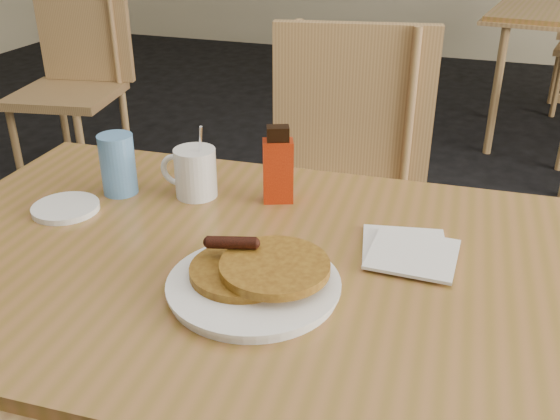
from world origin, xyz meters
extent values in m
cube|color=olive|center=(-0.01, 0.00, 0.73)|extent=(1.27, 0.88, 0.04)
cube|color=#A7834E|center=(-0.01, 0.00, 0.71)|extent=(1.31, 0.93, 0.02)
cylinder|color=#A7834E|center=(0.52, 0.33, 0.35)|extent=(0.04, 0.04, 0.71)
cylinder|color=#A7834E|center=(0.40, 2.66, 0.35)|extent=(0.04, 0.04, 0.71)
cube|color=#A7834E|center=(0.00, 0.62, 0.49)|extent=(0.54, 0.54, 0.04)
cube|color=#A7834E|center=(0.00, 0.83, 0.76)|extent=(0.46, 0.13, 0.50)
cylinder|color=#A7834E|center=(-0.18, 0.43, 0.23)|extent=(0.04, 0.04, 0.47)
cylinder|color=#A7834E|center=(0.19, 0.80, 0.23)|extent=(0.04, 0.04, 0.47)
cylinder|color=#A7834E|center=(0.78, 3.49, 0.20)|extent=(0.04, 0.04, 0.40)
cube|color=#A7834E|center=(-1.51, 1.49, 0.48)|extent=(0.52, 0.52, 0.04)
cube|color=#A7834E|center=(-1.51, 1.69, 0.75)|extent=(0.45, 0.12, 0.49)
cylinder|color=#A7834E|center=(-1.69, 1.31, 0.23)|extent=(0.04, 0.04, 0.46)
cylinder|color=#A7834E|center=(-1.32, 1.67, 0.23)|extent=(0.04, 0.04, 0.46)
cylinder|color=white|center=(0.06, -0.10, 0.76)|extent=(0.27, 0.27, 0.02)
cylinder|color=white|center=(0.06, -0.10, 0.77)|extent=(0.28, 0.28, 0.01)
cylinder|color=olive|center=(0.03, -0.08, 0.78)|extent=(0.17, 0.17, 0.01)
cylinder|color=olive|center=(0.09, -0.08, 0.79)|extent=(0.18, 0.18, 0.01)
cylinder|color=black|center=(0.00, -0.06, 0.81)|extent=(0.08, 0.04, 0.02)
cylinder|color=white|center=(-0.19, 0.20, 0.80)|extent=(0.09, 0.09, 0.10)
torus|color=white|center=(-0.23, 0.20, 0.80)|extent=(0.07, 0.01, 0.07)
cylinder|color=black|center=(-0.19, 0.20, 0.85)|extent=(0.08, 0.08, 0.01)
cylinder|color=silver|center=(-0.17, 0.20, 0.84)|extent=(0.04, 0.05, 0.15)
cube|color=maroon|center=(-0.02, 0.23, 0.82)|extent=(0.07, 0.06, 0.13)
cube|color=black|center=(-0.02, 0.23, 0.90)|extent=(0.05, 0.04, 0.03)
cube|color=silver|center=(0.26, 0.12, 0.75)|extent=(0.17, 0.17, 0.01)
cube|color=silver|center=(0.28, 0.09, 0.76)|extent=(0.15, 0.15, 0.01)
cylinder|color=#548AC6|center=(-0.35, 0.16, 0.81)|extent=(0.08, 0.08, 0.13)
cylinder|color=white|center=(-0.40, 0.05, 0.76)|extent=(0.17, 0.17, 0.01)
camera|label=1|loc=(0.37, -0.87, 1.32)|focal=40.00mm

